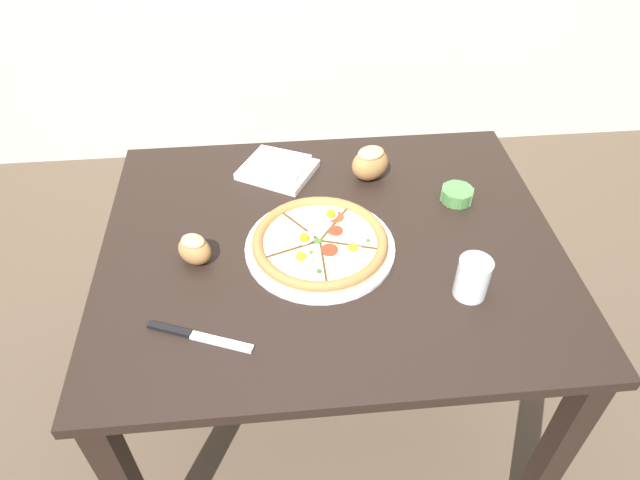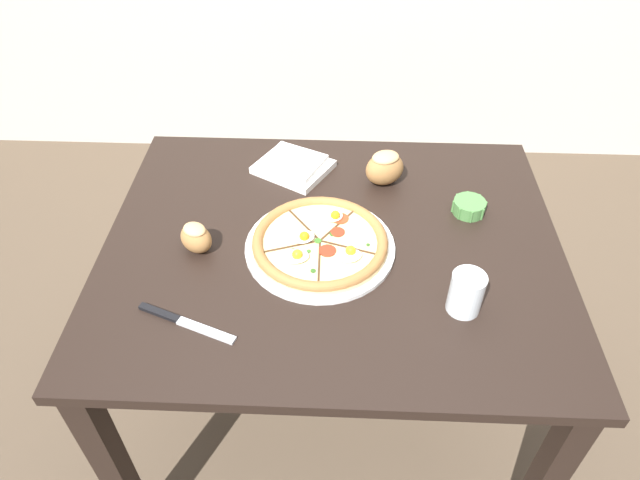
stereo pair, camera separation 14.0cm
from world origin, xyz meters
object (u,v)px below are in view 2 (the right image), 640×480
dining_table (332,273)px  water_glass (466,295)px  napkin_folded (293,165)px  knife_main (185,322)px  pizza (320,243)px  bread_piece_near (385,167)px  ramekin_bowl (469,206)px  bread_piece_mid (196,237)px

dining_table → water_glass: bearing=-34.4°
napkin_folded → knife_main: napkin_folded is taller
pizza → bread_piece_near: 0.33m
bread_piece_near → water_glass: size_ratio=1.32×
ramekin_bowl → bread_piece_near: (-0.22, 0.12, 0.03)m
ramekin_bowl → bread_piece_near: bread_piece_near is taller
ramekin_bowl → water_glass: water_glass is taller
knife_main → water_glass: 0.62m
napkin_folded → ramekin_bowl: bearing=-19.7°
bread_piece_mid → knife_main: size_ratio=0.46×
dining_table → napkin_folded: napkin_folded is taller
dining_table → water_glass: size_ratio=11.38×
bread_piece_mid → dining_table: bearing=6.7°
pizza → bread_piece_near: bread_piece_near is taller
dining_table → knife_main: size_ratio=4.97×
dining_table → knife_main: knife_main is taller
pizza → dining_table: bearing=39.6°
bread_piece_near → bread_piece_mid: size_ratio=1.25×
bread_piece_near → water_glass: water_glass is taller
bread_piece_near → knife_main: bread_piece_near is taller
napkin_folded → water_glass: water_glass is taller
napkin_folded → bread_piece_mid: 0.41m
knife_main → water_glass: water_glass is taller
napkin_folded → water_glass: 0.66m
water_glass → napkin_folded: bearing=129.4°
dining_table → knife_main: (-0.32, -0.27, 0.11)m
napkin_folded → knife_main: size_ratio=1.09×
dining_table → pizza: (-0.03, -0.02, 0.13)m
dining_table → ramekin_bowl: 0.41m
knife_main → napkin_folded: bearing=92.9°
pizza → bread_piece_mid: 0.30m
bread_piece_mid → knife_main: bearing=-85.6°
ramekin_bowl → napkin_folded: 0.51m
knife_main → water_glass: size_ratio=2.29×
bread_piece_mid → water_glass: (0.63, -0.16, 0.00)m
bread_piece_near → knife_main: size_ratio=0.58×
water_glass → bread_piece_near: bearing=109.0°
knife_main → bread_piece_mid: bearing=115.7°
water_glass → bread_piece_mid: bearing=165.4°
pizza → water_glass: (0.33, -0.18, 0.02)m
ramekin_bowl → bread_piece_near: size_ratio=0.68×
dining_table → ramekin_bowl: bearing=20.5°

